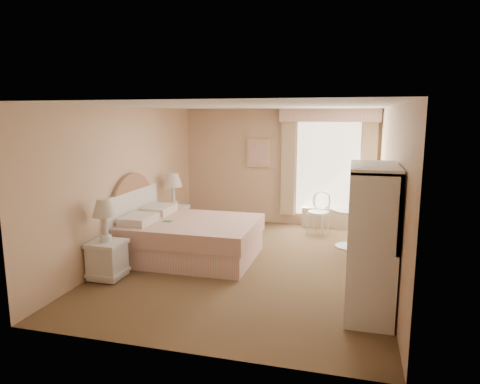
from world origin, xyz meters
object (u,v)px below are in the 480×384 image
(armoire, at_px, (371,253))
(bed, at_px, (184,236))
(nightstand_near, at_px, (107,249))
(round_table, at_px, (350,222))
(cafe_chair, at_px, (320,209))
(nightstand_far, at_px, (174,212))

(armoire, bearing_deg, bed, 155.56)
(bed, distance_m, armoire, 3.24)
(nightstand_near, distance_m, round_table, 4.20)
(cafe_chair, bearing_deg, armoire, -55.50)
(nightstand_far, height_order, cafe_chair, nightstand_far)
(bed, distance_m, cafe_chair, 2.99)
(nightstand_far, bearing_deg, bed, -59.35)
(bed, bearing_deg, nightstand_near, -121.26)
(bed, xyz_separation_m, cafe_chair, (2.06, 2.16, 0.13))
(bed, bearing_deg, cafe_chair, 46.37)
(round_table, height_order, cafe_chair, cafe_chair)
(nightstand_far, relative_size, round_table, 1.74)
(armoire, bearing_deg, cafe_chair, 103.91)
(bed, xyz_separation_m, nightstand_near, (-0.72, -1.19, 0.08))
(bed, relative_size, armoire, 1.20)
(round_table, bearing_deg, armoire, -84.43)
(round_table, relative_size, armoire, 0.39)
(nightstand_near, bearing_deg, armoire, -2.21)
(nightstand_far, height_order, round_table, nightstand_far)
(round_table, bearing_deg, nightstand_near, -144.04)
(round_table, distance_m, cafe_chair, 1.08)
(nightstand_far, xyz_separation_m, cafe_chair, (2.79, 0.94, 0.03))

